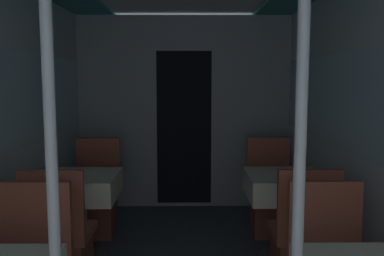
{
  "coord_description": "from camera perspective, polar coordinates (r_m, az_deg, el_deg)",
  "views": [
    {
      "loc": [
        0.05,
        -0.98,
        1.54
      ],
      "look_at": [
        0.08,
        2.37,
        1.14
      ],
      "focal_mm": 40.0,
      "sensor_mm": 36.0,
      "label": 1
    }
  ],
  "objects": [
    {
      "name": "wall_right",
      "position": [
        3.11,
        22.37,
        -0.75
      ],
      "size": [
        0.05,
        6.53,
        2.25
      ],
      "color": "silver",
      "rests_on": "ground_plane"
    },
    {
      "name": "bulkhead_far",
      "position": [
        5.05,
        -1.06,
        1.99
      ],
      "size": [
        2.47,
        0.09,
        2.25
      ],
      "color": "gray",
      "rests_on": "ground_plane"
    },
    {
      "name": "support_pole_left_0",
      "position": [
        1.85,
        -18.12,
        -6.6
      ],
      "size": [
        0.05,
        0.05,
        2.25
      ],
      "color": "silver",
      "rests_on": "ground_plane"
    },
    {
      "name": "dining_table_left_1",
      "position": [
        3.77,
        -14.68,
        -7.93
      ],
      "size": [
        0.63,
        0.63,
        0.73
      ],
      "color": "#4C4C51",
      "rests_on": "ground_plane"
    },
    {
      "name": "chair_left_near_1",
      "position": [
        3.34,
        -17.02,
        -15.61
      ],
      "size": [
        0.44,
        0.44,
        0.93
      ],
      "color": "brown",
      "rests_on": "ground_plane"
    },
    {
      "name": "chair_left_far_1",
      "position": [
        4.39,
        -12.7,
        -9.98
      ],
      "size": [
        0.44,
        0.44,
        0.93
      ],
      "rotation": [
        0.0,
        0.0,
        3.14
      ],
      "color": "brown",
      "rests_on": "ground_plane"
    },
    {
      "name": "support_pole_right_0",
      "position": [
        1.82,
        14.1,
        -6.68
      ],
      "size": [
        0.05,
        0.05,
        2.25
      ],
      "color": "silver",
      "rests_on": "ground_plane"
    },
    {
      "name": "dining_table_right_1",
      "position": [
        3.74,
        12.22,
        -7.96
      ],
      "size": [
        0.63,
        0.63,
        0.73
      ],
      "color": "#4C4C51",
      "rests_on": "ground_plane"
    },
    {
      "name": "chair_right_near_1",
      "position": [
        3.31,
        14.34,
        -15.71
      ],
      "size": [
        0.44,
        0.44,
        0.93
      ],
      "color": "brown",
      "rests_on": "ground_plane"
    },
    {
      "name": "chair_right_far_1",
      "position": [
        4.37,
        10.44,
        -10.01
      ],
      "size": [
        0.44,
        0.44,
        0.93
      ],
      "rotation": [
        0.0,
        0.0,
        3.14
      ],
      "color": "brown",
      "rests_on": "ground_plane"
    }
  ]
}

